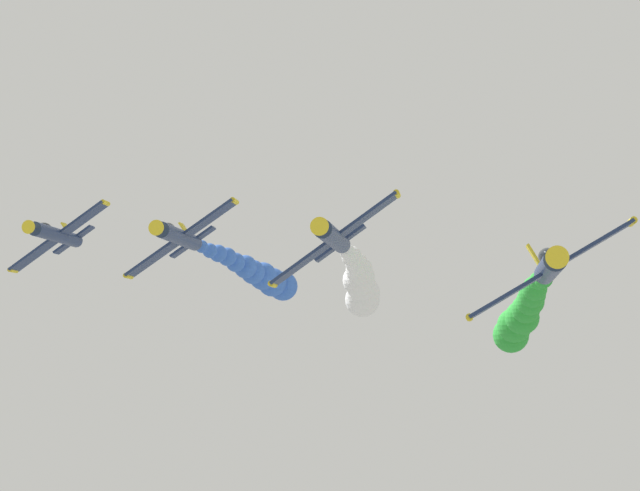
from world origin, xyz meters
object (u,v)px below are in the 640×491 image
Objects in this scene: airplane_right_inner at (332,237)px; airplane_right_outer at (55,235)px; airplane_left_inner at (550,267)px; airplane_left_outer at (178,236)px.

airplane_right_outer reaches higher than airplane_right_inner.
airplane_left_inner is 1.00× the size of airplane_left_outer.
airplane_left_outer is (24.18, -20.62, 4.05)m from airplane_left_inner.
airplane_right_outer reaches higher than airplane_left_outer.
airplane_left_inner is 47.14m from airplane_right_outer.
airplane_right_outer is at bearing -35.38° from airplane_left_outer.
airplane_right_inner is 31.07m from airplane_right_outer.
airplane_right_inner is (12.02, -10.40, 2.76)m from airplane_left_inner.
airplane_left_outer reaches higher than airplane_right_inner.
airplane_right_outer is (36.49, -29.37, 5.30)m from airplane_left_inner.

